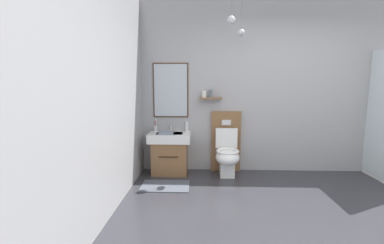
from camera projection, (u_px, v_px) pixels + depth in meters
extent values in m
cube|color=#2D2D33|center=(338.00, 241.00, 2.47)|extent=(6.03, 5.29, 0.10)
cube|color=#A8A8AA|center=(282.00, 87.00, 4.23)|extent=(4.83, 0.12, 2.79)
cube|color=#4C301E|center=(171.00, 90.00, 4.24)|extent=(0.58, 0.02, 0.89)
cube|color=silver|center=(171.00, 90.00, 4.23)|extent=(0.54, 0.01, 0.85)
cube|color=brown|center=(211.00, 98.00, 4.16)|extent=(0.36, 0.14, 0.02)
cylinder|color=white|center=(204.00, 94.00, 4.17)|extent=(0.08, 0.08, 0.11)
cylinder|color=slate|center=(211.00, 94.00, 4.15)|extent=(0.06, 0.06, 0.12)
cylinder|color=gray|center=(232.00, 2.00, 3.68)|extent=(0.01, 0.01, 0.39)
sphere|color=silver|center=(231.00, 20.00, 3.72)|extent=(0.12, 0.12, 0.12)
cylinder|color=gray|center=(242.00, 10.00, 3.78)|extent=(0.01, 0.01, 0.56)
sphere|color=silver|center=(241.00, 33.00, 3.83)|extent=(0.10, 0.10, 0.10)
cylinder|color=gray|center=(242.00, 9.00, 3.72)|extent=(0.01, 0.01, 0.55)
sphere|color=silver|center=(242.00, 32.00, 3.77)|extent=(0.08, 0.08, 0.08)
cube|color=#A8A8AA|center=(87.00, 88.00, 2.36)|extent=(0.12, 4.09, 2.79)
cube|color=#474C56|center=(165.00, 186.00, 3.68)|extent=(0.68, 0.44, 0.01)
cube|color=brown|center=(170.00, 157.00, 4.21)|extent=(0.55, 0.42, 0.52)
cube|color=#3B2919|center=(168.00, 157.00, 3.99)|extent=(0.30, 0.01, 0.02)
cube|color=white|center=(170.00, 137.00, 4.17)|extent=(0.67, 0.46, 0.14)
cube|color=silver|center=(170.00, 134.00, 4.13)|extent=(0.41, 0.25, 0.03)
cylinder|color=silver|center=(171.00, 128.00, 4.33)|extent=(0.03, 0.03, 0.11)
cylinder|color=silver|center=(171.00, 125.00, 4.27)|extent=(0.02, 0.11, 0.02)
cube|color=brown|center=(226.00, 141.00, 4.32)|extent=(0.48, 0.10, 1.00)
cube|color=silver|center=(226.00, 123.00, 4.22)|extent=(0.15, 0.01, 0.09)
cube|color=white|center=(227.00, 165.00, 4.10)|extent=(0.22, 0.30, 0.34)
ellipsoid|color=white|center=(227.00, 157.00, 4.00)|extent=(0.37, 0.46, 0.24)
torus|color=white|center=(228.00, 151.00, 3.99)|extent=(0.35, 0.35, 0.04)
cube|color=white|center=(226.00, 138.00, 4.18)|extent=(0.35, 0.03, 0.33)
cylinder|color=silver|center=(156.00, 128.00, 4.31)|extent=(0.07, 0.07, 0.09)
cylinder|color=white|center=(156.00, 125.00, 4.30)|extent=(0.01, 0.03, 0.17)
cube|color=white|center=(156.00, 120.00, 4.30)|extent=(0.01, 0.02, 0.03)
cylinder|color=#DB3847|center=(155.00, 125.00, 4.30)|extent=(0.04, 0.03, 0.17)
cube|color=white|center=(156.00, 120.00, 4.30)|extent=(0.02, 0.02, 0.03)
cylinder|color=white|center=(187.00, 126.00, 4.29)|extent=(0.06, 0.06, 0.16)
cylinder|color=silver|center=(187.00, 121.00, 4.28)|extent=(0.02, 0.02, 0.04)
cube|color=gray|center=(166.00, 133.00, 4.03)|extent=(0.22, 0.16, 0.04)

